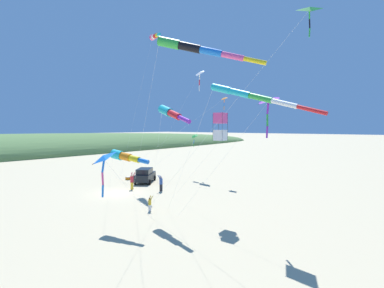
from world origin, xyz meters
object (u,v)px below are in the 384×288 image
Objects in this scene: parked_car at (145,175)px; kite_windsock_red_high_left at (155,37)px; cooler_box at (128,178)px; kite_delta_orange_high_right at (199,74)px; kite_delta_magenta_far_left at (223,99)px; kite_box_teal_far_right at (220,127)px; person_child_grey_jacket at (150,203)px; kite_delta_blue_topmost at (307,12)px; kite_windsock_checkered_midright at (196,49)px; person_child_green_jacket at (161,182)px; kite_windsock_purple_drifting at (125,157)px; kite_windsock_yellow_midlevel at (170,113)px; kite_delta_white_trailing at (268,101)px; person_adult_flyer at (132,180)px; kite_delta_small_distant at (194,136)px; kite_delta_striped_overhead at (103,159)px; kite_windsock_long_streamer_left at (245,95)px.

parked_car is 18.54m from kite_windsock_red_high_left.
cooler_box is 19.05m from kite_delta_orange_high_right.
kite_delta_magenta_far_left is 1.64× the size of kite_box_teal_far_right.
kite_delta_magenta_far_left is 0.68× the size of kite_windsock_red_high_left.
kite_delta_blue_topmost is (-13.22, 1.46, 11.93)m from person_child_grey_jacket.
kite_delta_blue_topmost is (-26.51, 9.11, 12.43)m from cooler_box.
kite_windsock_red_high_left is (0.77, -2.53, 18.35)m from parked_car.
kite_delta_blue_topmost and kite_windsock_checkered_midright have the same top height.
kite_windsock_purple_drifting is at bearing 122.83° from person_child_green_jacket.
kite_windsock_yellow_midlevel is (-1.73, -0.77, 7.59)m from person_child_grey_jacket.
kite_delta_white_trailing is (-19.82, 6.22, 7.90)m from parked_car.
kite_delta_small_distant is at bearing -92.63° from person_adult_flyer.
kite_box_teal_far_right is (8.06, -4.39, -5.47)m from kite_delta_blue_topmost.
parked_car is at bearing -43.97° from kite_delta_striped_overhead.
person_adult_flyer is at bearing 25.09° from person_child_green_jacket.
person_child_grey_jacket is at bearing -14.49° from kite_windsock_checkered_midright.
kite_delta_blue_topmost is 6.83m from kite_windsock_checkered_midright.
kite_box_teal_far_right is (1.26, -4.59, -4.92)m from kite_windsock_checkered_midright.
person_child_green_jacket is at bearing 106.93° from kite_delta_small_distant.
parked_car is 17.21m from kite_box_teal_far_right.
parked_car is at bearing -38.28° from person_child_grey_jacket.
cooler_box is 10.78m from kite_delta_small_distant.
kite_windsock_yellow_midlevel is 0.86× the size of kite_delta_blue_topmost.
kite_windsock_yellow_midlevel is at bearing -27.38° from kite_windsock_checkered_midright.
parked_car is 5.69m from person_child_green_jacket.
person_child_green_jacket is 17.46m from kite_windsock_checkered_midright.
kite_delta_white_trailing is at bearing -173.16° from kite_windsock_yellow_midlevel.
kite_windsock_checkered_midright reaches higher than kite_delta_striped_overhead.
kite_windsock_red_high_left is at bearing -37.73° from person_child_green_jacket.
kite_windsock_yellow_midlevel is at bearing 148.68° from parked_car.
kite_delta_white_trailing reaches higher than kite_windsock_yellow_midlevel.
kite_windsock_long_streamer_left is at bearing 150.37° from person_child_green_jacket.
person_child_green_jacket is 0.22× the size of kite_delta_striped_overhead.
cooler_box is 0.07× the size of kite_delta_small_distant.
kite_windsock_checkered_midright is at bearing 128.51° from kite_delta_orange_high_right.
kite_windsock_red_high_left is (18.45, -19.58, 13.48)m from kite_delta_striped_overhead.
cooler_box is 18.40m from kite_windsock_yellow_midlevel.
kite_windsock_checkered_midright is (-4.69, 2.43, 3.80)m from kite_windsock_yellow_midlevel.
kite_windsock_yellow_midlevel is (-9.28, 14.04, 2.45)m from kite_delta_small_distant.
kite_delta_magenta_far_left reaches higher than parked_car.
kite_delta_white_trailing reaches higher than person_child_grey_jacket.
kite_windsock_long_streamer_left is at bearing 157.03° from kite_windsock_yellow_midlevel.
person_adult_flyer reaches higher than cooler_box.
kite_windsock_checkered_midright is (6.80, 0.20, -0.55)m from kite_delta_blue_topmost.
kite_delta_striped_overhead reaches higher than cooler_box.
kite_windsock_red_high_left is (2.82, -6.18, 18.25)m from person_adult_flyer.
kite_delta_white_trailing is 1.12× the size of kite_box_teal_far_right.
parked_car is 22.10m from kite_windsock_checkered_midright.
kite_windsock_yellow_midlevel is 0.60× the size of kite_windsock_red_high_left.
parked_car is 14.33m from kite_delta_magenta_far_left.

